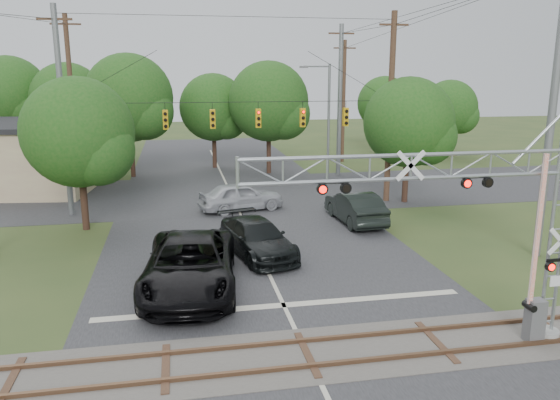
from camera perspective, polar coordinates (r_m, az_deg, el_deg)
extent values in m
plane|color=#30441F|center=(14.71, 4.80, -19.64)|extent=(160.00, 160.00, 0.00)
cube|color=#28282A|center=(23.53, -1.75, -6.55)|extent=(14.00, 90.00, 0.02)
cube|color=#28282A|center=(36.90, -5.18, 0.72)|extent=(90.00, 12.00, 0.02)
cube|color=#45413C|center=(16.35, 2.86, -15.87)|extent=(90.00, 3.20, 0.05)
cube|color=brown|center=(15.71, 3.51, -16.90)|extent=(90.00, 0.12, 0.14)
cube|color=brown|center=(16.93, 2.27, -14.51)|extent=(90.00, 0.12, 0.14)
cylinder|color=gray|center=(19.07, 25.94, -12.44)|extent=(0.82, 0.82, 0.27)
cube|color=silver|center=(18.17, 26.91, -7.56)|extent=(0.41, 0.03, 0.32)
cube|color=#5C5C5F|center=(18.41, 25.05, -11.40)|extent=(0.50, 0.41, 1.37)
cube|color=#EE390E|center=(17.36, 25.33, -3.09)|extent=(0.13, 0.08, 4.57)
cylinder|color=slate|center=(32.52, -21.74, 8.39)|extent=(0.32, 0.32, 11.50)
cylinder|color=#3E271C|center=(34.47, 11.44, 9.28)|extent=(0.36, 0.36, 11.50)
cylinder|color=black|center=(32.10, -4.69, 10.16)|extent=(19.00, 0.03, 0.03)
cube|color=gold|center=(32.14, -16.67, 7.96)|extent=(0.30, 0.30, 1.10)
cube|color=gold|center=(31.98, -11.87, 8.21)|extent=(0.30, 0.30, 1.10)
cube|color=gold|center=(32.05, -7.06, 8.40)|extent=(0.30, 0.30, 1.10)
cube|color=gold|center=(32.33, -2.28, 8.53)|extent=(0.30, 0.30, 1.10)
cube|color=gold|center=(32.83, 2.37, 8.60)|extent=(0.30, 0.30, 1.10)
cube|color=gold|center=(33.54, 6.87, 8.62)|extent=(0.30, 0.30, 1.10)
imported|color=black|center=(20.63, -9.39, -6.71)|extent=(3.97, 7.46, 1.99)
imported|color=black|center=(24.25, -2.43, -4.01)|extent=(3.48, 5.81, 1.58)
imported|color=#ABADB3|center=(32.15, -4.10, 0.38)|extent=(5.25, 3.06, 1.68)
imported|color=black|center=(29.74, 7.86, -0.74)|extent=(2.08, 5.28, 1.71)
cylinder|color=slate|center=(40.46, 5.09, 7.94)|extent=(0.19, 0.19, 8.56)
cylinder|color=slate|center=(40.04, 3.87, 13.76)|extent=(1.90, 0.11, 0.11)
cube|color=#5C5C5F|center=(39.81, 2.50, 13.72)|extent=(0.57, 0.24, 0.14)
cylinder|color=#3E271C|center=(40.85, -20.89, 9.47)|extent=(0.34, 0.34, 11.80)
cube|color=#3E271C|center=(40.92, -21.51, 16.74)|extent=(2.00, 0.12, 0.12)
cylinder|color=slate|center=(42.95, 6.26, 10.18)|extent=(0.34, 0.34, 11.50)
cube|color=#3E271C|center=(42.99, 6.44, 16.92)|extent=(2.00, 0.12, 0.12)
cylinder|color=slate|center=(25.84, 26.56, 8.25)|extent=(0.34, 0.34, 12.69)
cylinder|color=#3E271C|center=(49.69, 6.64, 10.12)|extent=(0.34, 0.34, 10.71)
cube|color=#3E271C|center=(49.67, 6.79, 15.49)|extent=(2.00, 0.12, 0.12)
cylinder|color=#352118|center=(54.00, -26.00, 5.71)|extent=(0.36, 0.36, 4.31)
sphere|color=#1A4D16|center=(53.72, -26.42, 9.85)|extent=(6.66, 6.66, 6.66)
cylinder|color=#352118|center=(50.81, -20.92, 5.63)|extent=(0.36, 0.36, 4.04)
sphere|color=#1A4D16|center=(50.52, -21.27, 9.76)|extent=(6.24, 6.24, 6.24)
cylinder|color=#352118|center=(29.70, -19.83, 0.42)|extent=(0.36, 0.36, 3.58)
sphere|color=#1A4D16|center=(29.20, -20.33, 6.65)|extent=(5.53, 5.53, 5.53)
cylinder|color=#352118|center=(43.81, -15.23, 5.14)|extent=(0.36, 0.36, 4.31)
sphere|color=#1A4D16|center=(43.46, -15.54, 10.25)|extent=(6.66, 6.66, 6.66)
cylinder|color=#352118|center=(46.77, -6.88, 5.57)|extent=(0.36, 0.36, 3.63)
sphere|color=#1A4D16|center=(46.45, -6.99, 9.60)|extent=(5.60, 5.60, 5.60)
cylinder|color=#352118|center=(43.85, -1.19, 5.44)|extent=(0.36, 0.36, 4.07)
sphere|color=#1A4D16|center=(43.51, -1.21, 10.27)|extent=(6.28, 6.28, 6.28)
cylinder|color=#352118|center=(34.85, 13.00, 2.64)|extent=(0.36, 0.36, 3.55)
sphere|color=#1A4D16|center=(34.42, 13.28, 7.92)|extent=(5.48, 5.48, 5.48)
cylinder|color=#352118|center=(57.14, 10.70, 6.74)|extent=(0.36, 0.36, 3.49)
sphere|color=#1A4D16|center=(56.89, 10.84, 9.92)|extent=(5.39, 5.39, 5.39)
cylinder|color=#352118|center=(56.08, 11.20, 6.45)|extent=(0.36, 0.36, 3.20)
sphere|color=#1A4D16|center=(55.82, 11.34, 9.42)|extent=(4.95, 4.95, 4.95)
cylinder|color=#352118|center=(54.76, 17.06, 6.04)|extent=(0.36, 0.36, 3.35)
sphere|color=#1A4D16|center=(54.50, 17.28, 9.22)|extent=(5.17, 5.17, 5.17)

